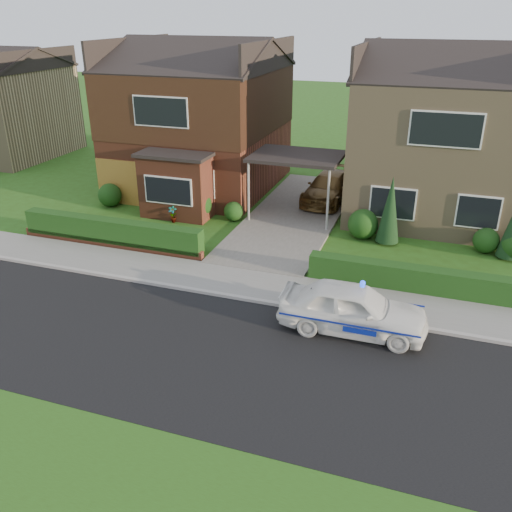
% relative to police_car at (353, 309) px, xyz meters
% --- Properties ---
extents(ground, '(120.00, 120.00, 0.00)m').
position_rel_police_car_xyz_m(ground, '(-3.98, -2.40, -0.71)').
color(ground, '#284D14').
rests_on(ground, ground).
extents(road, '(60.00, 6.00, 0.02)m').
position_rel_police_car_xyz_m(road, '(-3.98, -2.40, -0.71)').
color(road, black).
rests_on(road, ground).
extents(kerb, '(60.00, 0.16, 0.12)m').
position_rel_police_car_xyz_m(kerb, '(-3.98, 0.65, -0.65)').
color(kerb, '#9E9993').
rests_on(kerb, ground).
extents(sidewalk, '(60.00, 2.00, 0.10)m').
position_rel_police_car_xyz_m(sidewalk, '(-3.98, 1.70, -0.66)').
color(sidewalk, slate).
rests_on(sidewalk, ground).
extents(grass_verge, '(60.00, 4.00, 0.01)m').
position_rel_police_car_xyz_m(grass_verge, '(-3.98, -7.40, -0.71)').
color(grass_verge, '#284D14').
rests_on(grass_verge, ground).
extents(driveway, '(3.80, 12.00, 0.12)m').
position_rel_police_car_xyz_m(driveway, '(-3.98, 8.60, -0.65)').
color(driveway, '#666059').
rests_on(driveway, ground).
extents(house_left, '(7.50, 9.53, 7.25)m').
position_rel_police_car_xyz_m(house_left, '(-9.76, 11.50, 3.10)').
color(house_left, brown).
rests_on(house_left, ground).
extents(house_right, '(7.50, 8.06, 7.25)m').
position_rel_police_car_xyz_m(house_right, '(1.82, 11.59, 2.95)').
color(house_right, '#99825E').
rests_on(house_right, ground).
extents(carport_link, '(3.80, 3.00, 2.77)m').
position_rel_police_car_xyz_m(carport_link, '(-3.98, 8.55, 1.95)').
color(carport_link, black).
rests_on(carport_link, ground).
extents(garage_door, '(2.20, 0.10, 2.10)m').
position_rel_police_car_xyz_m(garage_door, '(-12.22, 7.56, 0.34)').
color(garage_door, '#8D611E').
rests_on(garage_door, ground).
extents(dwarf_wall, '(7.70, 0.25, 0.36)m').
position_rel_police_car_xyz_m(dwarf_wall, '(-9.78, 2.90, -0.53)').
color(dwarf_wall, brown).
rests_on(dwarf_wall, ground).
extents(hedge_left, '(7.50, 0.55, 0.90)m').
position_rel_police_car_xyz_m(hedge_left, '(-9.78, 3.05, -0.71)').
color(hedge_left, black).
rests_on(hedge_left, ground).
extents(hedge_right, '(7.50, 0.55, 0.80)m').
position_rel_police_car_xyz_m(hedge_right, '(1.82, 2.95, -0.71)').
color(hedge_right, black).
rests_on(hedge_right, ground).
extents(shrub_left_far, '(1.08, 1.08, 1.08)m').
position_rel_police_car_xyz_m(shrub_left_far, '(-12.48, 7.10, -0.17)').
color(shrub_left_far, black).
rests_on(shrub_left_far, ground).
extents(shrub_left_mid, '(1.32, 1.32, 1.32)m').
position_rel_police_car_xyz_m(shrub_left_mid, '(-7.98, 6.90, -0.05)').
color(shrub_left_mid, black).
rests_on(shrub_left_mid, ground).
extents(shrub_left_near, '(0.84, 0.84, 0.84)m').
position_rel_police_car_xyz_m(shrub_left_near, '(-6.38, 7.20, -0.29)').
color(shrub_left_near, black).
rests_on(shrub_left_near, ground).
extents(shrub_right_near, '(1.20, 1.20, 1.20)m').
position_rel_police_car_xyz_m(shrub_right_near, '(-0.78, 7.00, -0.11)').
color(shrub_right_near, black).
rests_on(shrub_right_near, ground).
extents(shrub_right_mid, '(0.96, 0.96, 0.96)m').
position_rel_police_car_xyz_m(shrub_right_mid, '(3.82, 7.10, -0.23)').
color(shrub_right_mid, black).
rests_on(shrub_right_mid, ground).
extents(conifer_a, '(0.90, 0.90, 2.60)m').
position_rel_police_car_xyz_m(conifer_a, '(0.22, 6.80, 0.59)').
color(conifer_a, black).
rests_on(conifer_a, ground).
extents(neighbour_left, '(6.50, 7.00, 5.20)m').
position_rel_police_car_xyz_m(neighbour_left, '(-23.98, 13.60, 1.89)').
color(neighbour_left, '#99825E').
rests_on(neighbour_left, ground).
extents(police_car, '(3.82, 4.18, 1.58)m').
position_rel_police_car_xyz_m(police_car, '(0.00, 0.00, 0.00)').
color(police_car, white).
rests_on(police_car, ground).
extents(driveway_car, '(2.10, 4.50, 1.27)m').
position_rel_police_car_xyz_m(driveway_car, '(-2.98, 10.87, 0.05)').
color(driveway_car, brown).
rests_on(driveway_car, driveway).
extents(potted_plant_a, '(0.40, 0.28, 0.74)m').
position_rel_police_car_xyz_m(potted_plant_a, '(-8.74, 6.10, -0.34)').
color(potted_plant_a, gray).
rests_on(potted_plant_a, ground).
extents(potted_plant_b, '(0.51, 0.48, 0.73)m').
position_rel_police_car_xyz_m(potted_plant_b, '(-6.55, 3.63, -0.34)').
color(potted_plant_b, gray).
rests_on(potted_plant_b, ground).
extents(potted_plant_c, '(0.57, 0.57, 0.77)m').
position_rel_police_car_xyz_m(potted_plant_c, '(-6.48, 3.80, -0.33)').
color(potted_plant_c, gray).
rests_on(potted_plant_c, ground).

